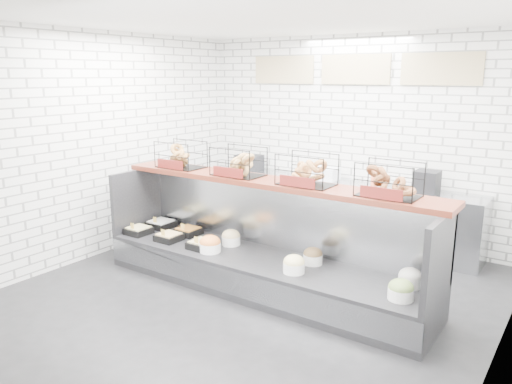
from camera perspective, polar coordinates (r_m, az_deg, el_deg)
The scene contains 5 objects.
ground at distance 5.67m, azimuth -1.32°, elevation -12.07°, with size 5.50×5.50×0.00m, color black.
room_shell at distance 5.64m, azimuth 2.22°, elevation 9.50°, with size 5.02×5.51×3.01m.
display_case at distance 5.81m, azimuth 0.60°, elevation -7.96°, with size 4.00×0.90×1.20m.
bagel_shelf at distance 5.65m, azimuth 1.71°, elevation 2.53°, with size 4.10×0.50×0.40m.
prep_counter at distance 7.50m, azimuth 9.59°, elevation -2.06°, with size 4.00×0.60×1.20m.
Camera 1 is at (3.02, -4.14, 2.43)m, focal length 35.00 mm.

